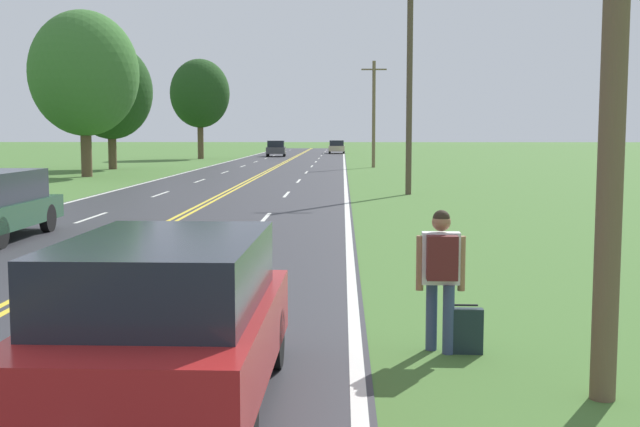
# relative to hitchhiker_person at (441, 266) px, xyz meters

# --- Properties ---
(hitchhiker_person) EXTENTS (0.56, 0.41, 1.64)m
(hitchhiker_person) POSITION_rel_hitchhiker_person_xyz_m (0.00, 0.00, 0.00)
(hitchhiker_person) COLOR #38476B
(hitchhiker_person) RESTS_ON ground
(suitcase) EXTENTS (0.41, 0.15, 0.57)m
(suitcase) POSITION_rel_hitchhiker_person_xyz_m (0.28, -0.02, -0.74)
(suitcase) COLOR #19282D
(suitcase) RESTS_ON ground
(utility_pole_midground) EXTENTS (1.80, 0.24, 8.44)m
(utility_pole_midground) POSITION_rel_hitchhiker_person_xyz_m (1.56, 23.57, 3.37)
(utility_pole_midground) COLOR brown
(utility_pole_midground) RESTS_ON ground
(utility_pole_far) EXTENTS (1.80, 0.24, 7.57)m
(utility_pole_far) POSITION_rel_hitchhiker_person_xyz_m (1.11, 48.70, 2.93)
(utility_pole_far) COLOR brown
(utility_pole_far) RESTS_ON ground
(tree_left_verge) EXTENTS (5.62, 5.62, 8.50)m
(tree_left_verge) POSITION_rel_hitchhiker_person_xyz_m (-16.85, 45.45, 4.25)
(tree_left_verge) COLOR brown
(tree_left_verge) RESTS_ON ground
(tree_behind_sign) EXTENTS (5.62, 5.62, 9.41)m
(tree_behind_sign) POSITION_rel_hitchhiker_person_xyz_m (-14.62, 67.09, 5.15)
(tree_behind_sign) COLOR brown
(tree_behind_sign) RESTS_ON ground
(tree_mid_treeline) EXTENTS (6.10, 6.10, 9.33)m
(tree_mid_treeline) POSITION_rel_hitchhiker_person_xyz_m (-15.66, 36.15, 4.80)
(tree_mid_treeline) COLOR brown
(tree_mid_treeline) RESTS_ON ground
(car_red_hatchback_nearest) EXTENTS (1.97, 3.95, 1.57)m
(car_red_hatchback_nearest) POSITION_rel_hitchhiker_person_xyz_m (-2.74, -1.86, -0.18)
(car_red_hatchback_nearest) COLOR black
(car_red_hatchback_nearest) RESTS_ON ground
(car_dark_grey_sedan_mid_near) EXTENTS (2.09, 4.12, 1.65)m
(car_dark_grey_sedan_mid_near) POSITION_rel_hitchhiker_person_xyz_m (-8.03, 74.42, -0.16)
(car_dark_grey_sedan_mid_near) COLOR black
(car_dark_grey_sedan_mid_near) RESTS_ON ground
(car_champagne_suv_mid_far) EXTENTS (1.88, 4.25, 1.56)m
(car_champagne_suv_mid_far) POSITION_rel_hitchhiker_person_xyz_m (-1.80, 86.54, -0.17)
(car_champagne_suv_mid_far) COLOR black
(car_champagne_suv_mid_far) RESTS_ON ground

